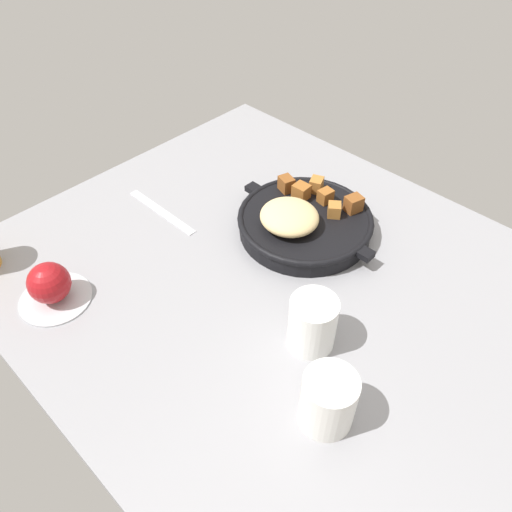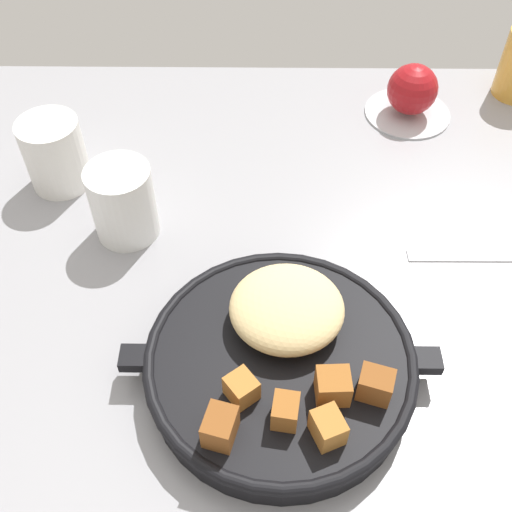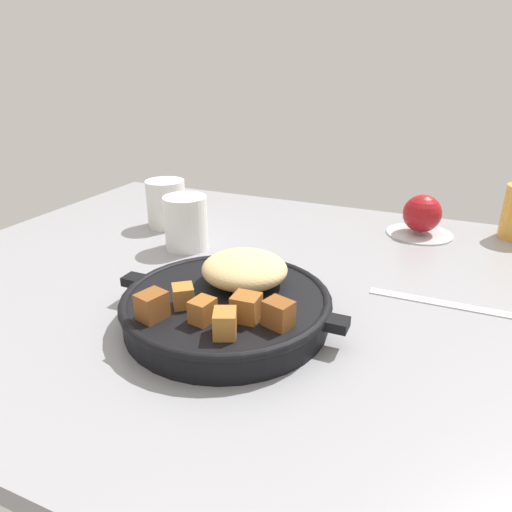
{
  "view_description": "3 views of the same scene",
  "coord_description": "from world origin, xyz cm",
  "px_view_note": "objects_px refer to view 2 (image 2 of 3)",
  "views": [
    {
      "loc": [
        -37.88,
        45.06,
        62.79
      ],
      "look_at": [
        4.85,
        0.97,
        3.0
      ],
      "focal_mm": 34.77,
      "sensor_mm": 36.0,
      "label": 1
    },
    {
      "loc": [
        3.18,
        -42.8,
        52.7
      ],
      "look_at": [
        2.78,
        -3.17,
        6.78
      ],
      "focal_mm": 43.29,
      "sensor_mm": 36.0,
      "label": 2
    },
    {
      "loc": [
        28.18,
        -56.48,
        29.89
      ],
      "look_at": [
        3.96,
        -0.93,
        4.08
      ],
      "focal_mm": 32.48,
      "sensor_mm": 36.0,
      "label": 3
    }
  ],
  "objects_px": {
    "white_creamer_pitcher": "(123,202)",
    "ceramic_mug_white": "(55,154)",
    "cast_iron_skillet": "(281,358)",
    "red_apple": "(412,89)",
    "butter_knife": "(492,256)"
  },
  "relations": [
    {
      "from": "white_creamer_pitcher",
      "to": "ceramic_mug_white",
      "type": "bearing_deg",
      "value": 138.73
    },
    {
      "from": "cast_iron_skillet",
      "to": "white_creamer_pitcher",
      "type": "bearing_deg",
      "value": 132.85
    },
    {
      "from": "red_apple",
      "to": "ceramic_mug_white",
      "type": "relative_size",
      "value": 0.77
    },
    {
      "from": "butter_knife",
      "to": "white_creamer_pitcher",
      "type": "xyz_separation_m",
      "value": [
        -0.41,
        0.04,
        0.04
      ]
    },
    {
      "from": "cast_iron_skillet",
      "to": "butter_knife",
      "type": "relative_size",
      "value": 1.58
    },
    {
      "from": "ceramic_mug_white",
      "to": "red_apple",
      "type": "bearing_deg",
      "value": 17.73
    },
    {
      "from": "red_apple",
      "to": "ceramic_mug_white",
      "type": "distance_m",
      "value": 0.48
    },
    {
      "from": "red_apple",
      "to": "butter_knife",
      "type": "relative_size",
      "value": 0.36
    },
    {
      "from": "cast_iron_skillet",
      "to": "butter_knife",
      "type": "xyz_separation_m",
      "value": [
        0.24,
        0.15,
        -0.03
      ]
    },
    {
      "from": "cast_iron_skillet",
      "to": "ceramic_mug_white",
      "type": "xyz_separation_m",
      "value": [
        -0.27,
        0.27,
        0.02
      ]
    },
    {
      "from": "red_apple",
      "to": "white_creamer_pitcher",
      "type": "bearing_deg",
      "value": -147.53
    },
    {
      "from": "red_apple",
      "to": "white_creamer_pitcher",
      "type": "xyz_separation_m",
      "value": [
        -0.36,
        -0.23,
        0.0
      ]
    },
    {
      "from": "white_creamer_pitcher",
      "to": "ceramic_mug_white",
      "type": "distance_m",
      "value": 0.13
    },
    {
      "from": "red_apple",
      "to": "white_creamer_pitcher",
      "type": "height_order",
      "value": "white_creamer_pitcher"
    },
    {
      "from": "cast_iron_skillet",
      "to": "red_apple",
      "type": "bearing_deg",
      "value": 66.05
    }
  ]
}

